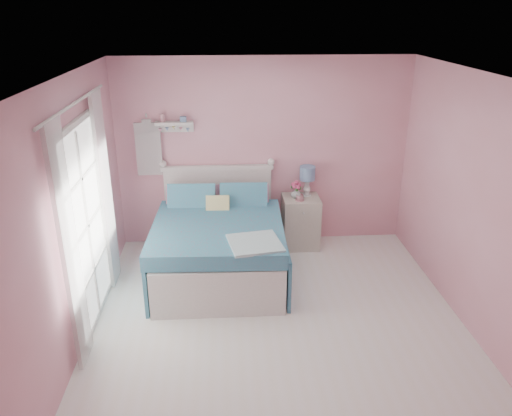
{
  "coord_description": "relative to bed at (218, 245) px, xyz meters",
  "views": [
    {
      "loc": [
        -0.52,
        -4.39,
        3.18
      ],
      "look_at": [
        -0.17,
        1.2,
        0.91
      ],
      "focal_mm": 35.0,
      "sensor_mm": 36.0,
      "label": 1
    }
  ],
  "objects": [
    {
      "name": "wall_shelf",
      "position": [
        -0.55,
        0.94,
        1.34
      ],
      "size": [
        0.5,
        0.15,
        0.25
      ],
      "color": "silver",
      "rests_on": "room_shell"
    },
    {
      "name": "french_door",
      "position": [
        -1.33,
        -0.85,
        0.68
      ],
      "size": [
        0.04,
        1.32,
        2.16
      ],
      "color": "silver",
      "rests_on": "floor"
    },
    {
      "name": "nightstand",
      "position": [
        1.15,
        0.73,
        -0.03
      ],
      "size": [
        0.5,
        0.49,
        0.73
      ],
      "color": "beige",
      "rests_on": "floor"
    },
    {
      "name": "hanging_dress",
      "position": [
        -0.91,
        0.93,
        1.0
      ],
      "size": [
        0.34,
        0.03,
        0.72
      ],
      "primitive_type": "cube",
      "color": "white",
      "rests_on": "room_shell"
    },
    {
      "name": "room_shell",
      "position": [
        0.64,
        -1.25,
        1.19
      ],
      "size": [
        4.5,
        4.5,
        4.5
      ],
      "color": "#D18490",
      "rests_on": "floor"
    },
    {
      "name": "bed",
      "position": [
        0.0,
        0.0,
        0.0
      ],
      "size": [
        1.62,
        2.0,
        1.15
      ],
      "rotation": [
        0.0,
        0.0,
        -0.03
      ],
      "color": "silver",
      "rests_on": "floor"
    },
    {
      "name": "table_lamp",
      "position": [
        1.23,
        0.82,
        0.63
      ],
      "size": [
        0.21,
        0.21,
        0.42
      ],
      "color": "white",
      "rests_on": "nightstand"
    },
    {
      "name": "curtain_far",
      "position": [
        -1.28,
        -0.11,
        0.78
      ],
      "size": [
        0.04,
        0.4,
        2.32
      ],
      "primitive_type": "cube",
      "color": "white",
      "rests_on": "floor"
    },
    {
      "name": "vase",
      "position": [
        1.07,
        0.72,
        0.41
      ],
      "size": [
        0.17,
        0.17,
        0.15
      ],
      "primitive_type": "imported",
      "rotation": [
        0.0,
        0.0,
        0.16
      ],
      "color": "silver",
      "rests_on": "nightstand"
    },
    {
      "name": "curtain_near",
      "position": [
        -1.28,
        -1.6,
        0.78
      ],
      "size": [
        0.04,
        0.4,
        2.32
      ],
      "primitive_type": "cube",
      "color": "white",
      "rests_on": "floor"
    },
    {
      "name": "teacup",
      "position": [
        1.11,
        0.63,
        0.37
      ],
      "size": [
        0.12,
        0.12,
        0.08
      ],
      "primitive_type": "imported",
      "rotation": [
        0.0,
        0.0,
        0.19
      ],
      "color": "#BD7E88",
      "rests_on": "nightstand"
    },
    {
      "name": "roses",
      "position": [
        1.07,
        0.72,
        0.52
      ],
      "size": [
        0.14,
        0.11,
        0.12
      ],
      "color": "#CE4676",
      "rests_on": "vase"
    },
    {
      "name": "floor",
      "position": [
        0.64,
        -1.25,
        -0.4
      ],
      "size": [
        4.5,
        4.5,
        0.0
      ],
      "primitive_type": "plane",
      "color": "white",
      "rests_on": "ground"
    }
  ]
}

